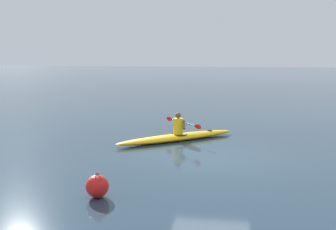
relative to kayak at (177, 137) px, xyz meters
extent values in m
plane|color=#233847|center=(-1.38, 2.35, -0.12)|extent=(160.00, 160.00, 0.00)
ellipsoid|color=#EAB214|center=(0.00, 0.00, 0.00)|extent=(4.09, 3.65, 0.25)
torus|color=black|center=(-0.05, -0.04, 0.10)|extent=(0.83, 0.83, 0.04)
cylinder|color=black|center=(-1.10, -0.94, 0.11)|extent=(0.18, 0.18, 0.02)
cylinder|color=yellow|center=(-0.03, -0.02, 0.41)|extent=(0.35, 0.35, 0.57)
sphere|color=brown|center=(-0.03, -0.02, 0.80)|extent=(0.21, 0.21, 0.21)
cylinder|color=black|center=(-0.18, -0.15, 0.53)|extent=(1.28, 1.49, 0.03)
ellipsoid|color=red|center=(0.45, -0.89, 0.53)|extent=(0.29, 0.33, 0.17)
ellipsoid|color=red|center=(-0.81, 0.58, 0.53)|extent=(0.29, 0.33, 0.17)
cylinder|color=brown|center=(0.09, -0.28, 0.49)|extent=(0.31, 0.19, 0.34)
cylinder|color=brown|center=(-0.27, 0.14, 0.49)|extent=(0.16, 0.32, 0.34)
sphere|color=red|center=(0.82, 6.19, 0.13)|extent=(0.51, 0.51, 0.51)
torus|color=#333338|center=(0.82, 6.19, 0.41)|extent=(0.12, 0.12, 0.02)
camera|label=1|loc=(-2.25, 14.55, 3.05)|focal=44.23mm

